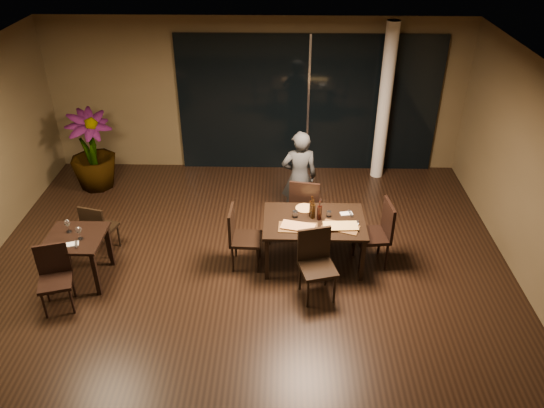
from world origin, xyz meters
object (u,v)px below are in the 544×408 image
(chair_main_near, at_px, (316,260))
(chair_side_near, at_px, (55,274))
(side_table, at_px, (76,244))
(chair_main_right, at_px, (379,231))
(diner, at_px, (299,177))
(potted_plant, at_px, (92,151))
(chair_main_left, at_px, (240,235))
(chair_side_far, at_px, (98,227))
(bottle_a, at_px, (313,209))
(main_table, at_px, (314,224))
(chair_main_far, at_px, (305,204))
(bottle_b, at_px, (320,210))
(bottle_c, at_px, (312,206))

(chair_main_near, relative_size, chair_side_near, 1.09)
(side_table, xyz_separation_m, chair_main_right, (4.36, 0.50, -0.04))
(diner, height_order, potted_plant, diner)
(chair_main_left, xyz_separation_m, chair_side_far, (-2.20, 0.23, -0.05))
(chair_main_right, xyz_separation_m, bottle_a, (-0.99, 0.07, 0.32))
(chair_side_near, xyz_separation_m, bottle_a, (3.51, 1.11, 0.39))
(chair_main_near, xyz_separation_m, chair_main_right, (0.96, 0.72, 0.02))
(main_table, bearing_deg, chair_side_near, -163.57)
(side_table, bearing_deg, chair_main_right, 6.51)
(side_table, height_order, chair_main_far, chair_main_far)
(diner, height_order, bottle_b, diner)
(chair_main_left, relative_size, potted_plant, 0.65)
(chair_main_left, bearing_deg, chair_main_right, -84.97)
(main_table, xyz_separation_m, chair_main_right, (0.96, -0.00, -0.09))
(bottle_c, bearing_deg, side_table, -169.54)
(side_table, xyz_separation_m, bottle_b, (3.47, 0.53, 0.28))
(chair_main_right, bearing_deg, chair_main_far, -131.91)
(side_table, height_order, potted_plant, potted_plant)
(chair_main_near, distance_m, diner, 1.94)
(side_table, xyz_separation_m, diner, (3.20, 1.69, 0.20))
(chair_main_right, relative_size, chair_side_far, 1.18)
(chair_main_far, xyz_separation_m, bottle_b, (0.18, -0.72, 0.33))
(side_table, relative_size, bottle_b, 2.61)
(chair_main_far, bearing_deg, chair_main_near, 104.27)
(chair_main_far, xyz_separation_m, bottle_a, (0.09, -0.68, 0.33))
(chair_main_left, xyz_separation_m, bottle_b, (1.17, 0.13, 0.36))
(chair_main_near, relative_size, bottle_a, 3.27)
(diner, bearing_deg, chair_main_near, 88.37)
(chair_main_near, xyz_separation_m, chair_main_left, (-1.10, 0.62, -0.02))
(chair_main_near, height_order, chair_main_right, chair_main_right)
(chair_side_far, height_order, diner, diner)
(chair_main_far, relative_size, chair_side_far, 1.17)
(chair_side_far, bearing_deg, bottle_c, -165.18)
(main_table, distance_m, bottle_a, 0.24)
(main_table, bearing_deg, side_table, -171.63)
(main_table, distance_m, chair_main_left, 1.11)
(main_table, xyz_separation_m, bottle_a, (-0.02, 0.07, 0.23))
(chair_side_far, xyz_separation_m, chair_side_near, (-0.23, -1.17, 0.02))
(chair_side_far, xyz_separation_m, diner, (3.10, 1.06, 0.33))
(chair_main_near, bearing_deg, chair_main_left, 135.80)
(chair_main_right, relative_size, bottle_b, 3.41)
(chair_main_right, bearing_deg, bottle_a, -100.96)
(chair_main_far, height_order, chair_main_left, chair_main_far)
(chair_side_far, distance_m, diner, 3.30)
(chair_main_left, relative_size, chair_main_right, 0.94)
(chair_main_near, distance_m, chair_main_right, 1.20)
(chair_main_far, distance_m, bottle_a, 0.76)
(bottle_b, relative_size, bottle_c, 0.91)
(chair_main_left, distance_m, bottle_a, 1.15)
(chair_main_far, xyz_separation_m, chair_main_left, (-0.99, -0.85, -0.03))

